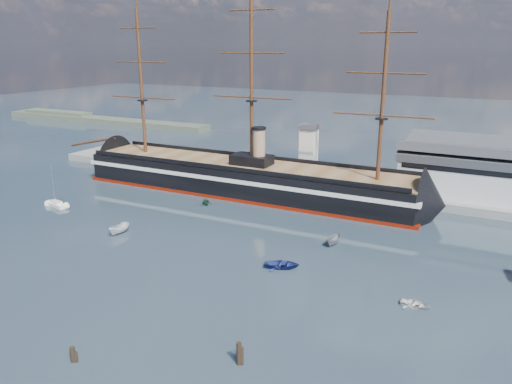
% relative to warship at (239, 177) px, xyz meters
% --- Properties ---
extents(ground, '(600.00, 600.00, 0.00)m').
position_rel_warship_xyz_m(ground, '(10.99, -20.00, -4.04)').
color(ground, '#202D39').
rests_on(ground, ground).
extents(quay, '(180.00, 18.00, 2.00)m').
position_rel_warship_xyz_m(quay, '(20.99, 16.00, -4.04)').
color(quay, slate).
rests_on(quay, ground).
extents(quay_tower, '(5.00, 5.00, 15.00)m').
position_rel_warship_xyz_m(quay_tower, '(13.99, 13.00, 5.72)').
color(quay_tower, silver).
rests_on(quay_tower, ground).
extents(shoreline, '(120.00, 10.00, 4.00)m').
position_rel_warship_xyz_m(shoreline, '(-128.24, 75.00, -2.59)').
color(shoreline, '#3F4C38').
rests_on(shoreline, ground).
extents(warship, '(112.92, 16.72, 53.94)m').
position_rel_warship_xyz_m(warship, '(0.00, 0.00, 0.00)').
color(warship, black).
rests_on(warship, ground).
extents(sailboat, '(6.66, 3.41, 10.23)m').
position_rel_warship_xyz_m(sailboat, '(-32.73, -30.47, -3.39)').
color(sailboat, white).
rests_on(sailboat, ground).
extents(motorboat_a, '(6.31, 2.57, 2.48)m').
position_rel_warship_xyz_m(motorboat_a, '(-7.03, -37.43, -4.04)').
color(motorboat_a, silver).
rests_on(motorboat_a, ground).
extents(motorboat_b, '(2.83, 4.04, 1.75)m').
position_rel_warship_xyz_m(motorboat_b, '(28.95, -36.96, -4.04)').
color(motorboat_b, navy).
rests_on(motorboat_b, ground).
extents(motorboat_c, '(5.67, 2.55, 2.20)m').
position_rel_warship_xyz_m(motorboat_c, '(33.59, -23.22, -4.04)').
color(motorboat_c, slate).
rests_on(motorboat_c, ground).
extents(motorboat_d, '(5.45, 5.73, 2.03)m').
position_rel_warship_xyz_m(motorboat_d, '(-1.89, -13.09, -4.04)').
color(motorboat_d, '#1F5733').
rests_on(motorboat_d, ground).
extents(motorboat_e, '(1.25, 2.78, 1.27)m').
position_rel_warship_xyz_m(motorboat_e, '(51.92, -40.28, -4.04)').
color(motorboat_e, silver).
rests_on(motorboat_e, ground).
extents(piling_near_mid, '(0.64, 0.64, 2.69)m').
position_rel_warship_xyz_m(piling_near_mid, '(17.29, -72.79, -4.04)').
color(piling_near_mid, black).
rests_on(piling_near_mid, ground).
extents(piling_near_right, '(0.64, 0.64, 3.66)m').
position_rel_warship_xyz_m(piling_near_right, '(35.47, -64.03, -4.04)').
color(piling_near_right, black).
rests_on(piling_near_right, ground).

